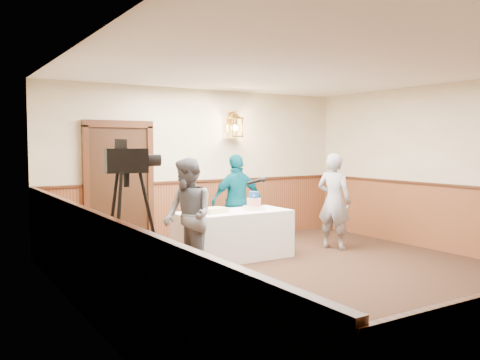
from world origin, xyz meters
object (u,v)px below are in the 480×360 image
Objects in this scene: sheet_cake_yellow at (214,210)px; sheet_cake_green at (198,212)px; display_table at (233,235)px; assistant_p at (237,202)px; tiered_cake at (254,203)px; baker at (334,201)px; tv_camera_rig at (128,239)px; interviewer at (188,217)px.

sheet_cake_green is at bearing 173.18° from sheet_cake_yellow.
display_table is 0.91m from assistant_p.
display_table is 0.62m from tiered_cake.
tv_camera_rig is (-4.13, -1.34, -0.04)m from baker.
assistant_p is at bearing 29.78° from sheet_cake_green.
display_table is at bearing 58.91° from baker.
tiered_cake is at bearing 40.34° from tv_camera_rig.
tv_camera_rig reaches higher than tiered_cake.
interviewer is at bearing -159.70° from tiered_cake.
sheet_cake_green is at bearing 177.53° from tiered_cake.
interviewer is (-0.44, -0.57, 0.03)m from sheet_cake_green.
interviewer is at bearing 50.27° from tv_camera_rig.
interviewer is (-1.42, -0.53, -0.06)m from tiered_cake.
display_table is at bearing 118.53° from interviewer.
baker reaches higher than tiered_cake.
tiered_cake is at bearing -0.85° from sheet_cake_yellow.
tiered_cake is 1.33× the size of sheet_cake_green.
tv_camera_rig is at bearing 44.18° from assistant_p.
sheet_cake_yellow is at bearing 60.23° from baker.
tiered_cake reaches higher than display_table.
assistant_p is at bearing 81.87° from tiered_cake.
sheet_cake_green is (-0.99, 0.04, -0.08)m from tiered_cake.
tiered_cake is at bearing 111.48° from interviewer.
sheet_cake_yellow is at bearing 43.54° from assistant_p.
display_table is at bearing -2.57° from sheet_cake_green.
interviewer reaches higher than sheet_cake_green.
sheet_cake_green is (-0.27, 0.03, -0.01)m from sheet_cake_yellow.
baker is (2.47, -0.28, 0.04)m from sheet_cake_green.
display_table is 0.73m from sheet_cake_green.
assistant_p is (1.52, 1.19, 0.00)m from interviewer.
baker reaches higher than sheet_cake_yellow.
sheet_cake_green is (-0.61, 0.03, 0.41)m from display_table.
interviewer is at bearing 72.35° from baker.
display_table is 5.05× the size of tiered_cake.
tv_camera_rig reaches higher than display_table.
tiered_cake is at bearing -2.31° from display_table.
assistant_p is at bearing 48.77° from tv_camera_rig.
display_table is 1.09× the size of baker.
display_table is 1.11× the size of interviewer.
sheet_cake_yellow reaches higher than display_table.
tv_camera_rig is at bearing -140.46° from sheet_cake_yellow.
assistant_p is 0.93× the size of tv_camera_rig.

